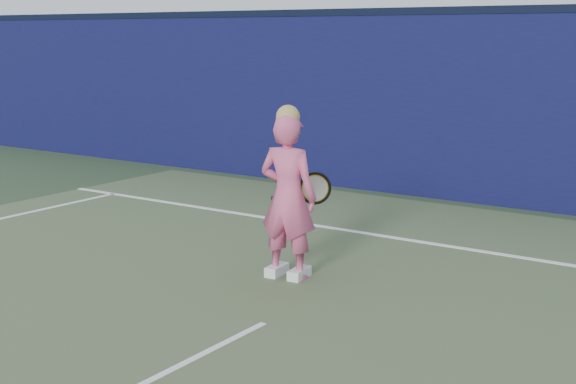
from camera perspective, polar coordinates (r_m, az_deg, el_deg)
The scene contains 6 objects.
ground at distance 5.68m, azimuth -7.78°, elevation -12.28°, with size 80.00×80.00×0.00m, color #2E4027.
backstop_wall at distance 10.97m, azimuth 15.36°, elevation 5.58°, with size 24.00×0.40×2.50m, color #0C0E38.
wall_cap at distance 10.93m, azimuth 15.72°, elevation 12.37°, with size 24.00×0.42×0.10m, color black.
player at distance 7.39m, azimuth 0.00°, elevation -0.29°, with size 0.60×0.43×1.62m.
racket at distance 7.81m, azimuth 1.70°, elevation 0.22°, with size 0.57×0.30×0.33m.
court_lines at distance 5.45m, azimuth -10.15°, elevation -13.24°, with size 11.00×12.04×0.01m.
Camera 1 is at (3.51, -3.85, 2.26)m, focal length 50.00 mm.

